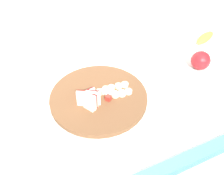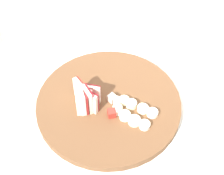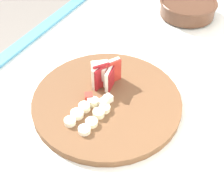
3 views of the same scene
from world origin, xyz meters
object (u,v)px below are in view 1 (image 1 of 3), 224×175
(apple_dice_pile, at_px, (103,96))
(whole_apple, at_px, (201,60))
(cutting_board, at_px, (99,97))
(banana_peel, at_px, (205,38))
(banana_slice_rows, at_px, (117,90))
(apple_wedge_fan, at_px, (89,99))

(apple_dice_pile, distance_m, whole_apple, 0.45)
(cutting_board, bearing_deg, apple_dice_pile, -63.16)
(apple_dice_pile, xyz_separation_m, banana_peel, (0.62, 0.18, -0.01))
(whole_apple, bearing_deg, cutting_board, 179.45)
(banana_slice_rows, bearing_deg, banana_peel, 17.04)
(apple_dice_pile, xyz_separation_m, banana_slice_rows, (0.06, 0.01, -0.00))
(banana_slice_rows, relative_size, banana_peel, 0.72)
(banana_peel, bearing_deg, apple_dice_pile, -163.88)
(banana_peel, relative_size, whole_apple, 1.83)
(cutting_board, distance_m, apple_dice_pile, 0.03)
(cutting_board, relative_size, apple_wedge_fan, 4.60)
(cutting_board, height_order, apple_dice_pile, apple_dice_pile)
(cutting_board, distance_m, banana_peel, 0.65)
(banana_slice_rows, height_order, banana_peel, banana_slice_rows)
(cutting_board, bearing_deg, banana_slice_rows, -7.78)
(banana_slice_rows, height_order, whole_apple, whole_apple)
(apple_dice_pile, xyz_separation_m, whole_apple, (0.45, 0.01, 0.01))
(banana_slice_rows, relative_size, whole_apple, 1.33)
(banana_slice_rows, bearing_deg, apple_wedge_fan, -168.60)
(cutting_board, distance_m, whole_apple, 0.46)
(banana_slice_rows, xyz_separation_m, banana_peel, (0.56, 0.17, -0.01))
(apple_dice_pile, height_order, whole_apple, whole_apple)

